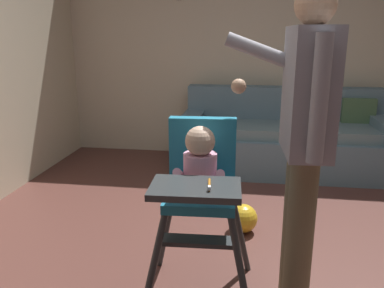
{
  "coord_description": "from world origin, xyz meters",
  "views": [
    {
      "loc": [
        -0.01,
        -2.14,
        1.41
      ],
      "look_at": [
        -0.32,
        -0.03,
        0.82
      ],
      "focal_mm": 36.81,
      "sensor_mm": 36.0,
      "label": 1
    }
  ],
  "objects": [
    {
      "name": "couch",
      "position": [
        0.38,
        2.04,
        0.33
      ],
      "size": [
        2.15,
        0.86,
        0.86
      ],
      "rotation": [
        0.0,
        0.0,
        -1.57
      ],
      "color": "slate",
      "rests_on": "ground"
    },
    {
      "name": "adult_standing",
      "position": [
        0.26,
        -0.23,
        0.93
      ],
      "size": [
        0.52,
        0.49,
        1.64
      ],
      "rotation": [
        0.0,
        0.0,
        -3.09
      ],
      "color": "#6C6449",
      "rests_on": "ground"
    },
    {
      "name": "high_chair",
      "position": [
        -0.24,
        -0.25,
        0.69
      ],
      "size": [
        0.64,
        0.75,
        0.99
      ],
      "rotation": [
        0.0,
        0.0,
        -1.52
      ],
      "color": "#323638",
      "rests_on": "ground"
    },
    {
      "name": "toy_ball",
      "position": [
        -0.02,
        0.54,
        0.11
      ],
      "size": [
        0.21,
        0.21,
        0.21
      ],
      "primitive_type": "sphere",
      "color": "gold",
      "rests_on": "ground"
    },
    {
      "name": "wall_far",
      "position": [
        0.0,
        2.56,
        1.29
      ],
      "size": [
        5.11,
        0.06,
        2.58
      ],
      "primitive_type": "cube",
      "color": "beige",
      "rests_on": "ground"
    },
    {
      "name": "ground",
      "position": [
        0.0,
        0.0,
        -0.05
      ],
      "size": [
        5.91,
        6.67,
        0.1
      ],
      "primitive_type": "cube",
      "color": "brown"
    }
  ]
}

